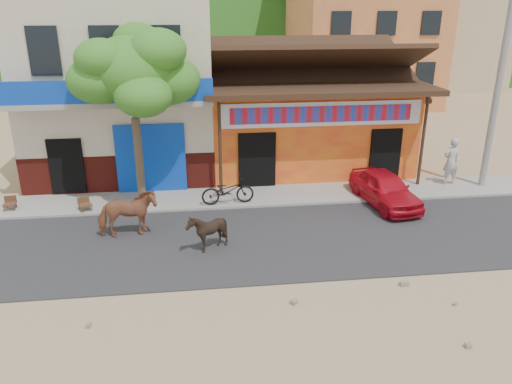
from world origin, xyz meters
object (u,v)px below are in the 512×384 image
Objects in this scene: scooter at (228,191)px; pedestrian at (451,161)px; tree at (135,118)px; cow_dark at (207,231)px; red_car at (385,188)px; utility_pole at (499,80)px; cow_tan at (127,214)px; cafe_chair_left at (9,198)px; cafe_chair_right at (84,199)px.

pedestrian is (8.60, 0.96, 0.44)m from scooter.
scooter is at bearing -9.14° from tree.
pedestrian is at bearing 125.72° from cow_dark.
scooter is 8.67m from pedestrian.
tree is 1.75× the size of red_car.
pedestrian reaches higher than red_car.
cow_dark is 0.34× the size of red_car.
utility_pole is at bearing 6.73° from red_car.
cafe_chair_left is (-4.22, 2.42, -0.25)m from cow_tan.
pedestrian is at bearing 16.67° from red_car.
cafe_chair_left is (-15.98, -0.59, -0.51)m from pedestrian.
cow_dark is at bearing 14.27° from pedestrian.
scooter is at bearing -3.44° from pedestrian.
tree is 8.86m from red_car.
tree is 7.30× the size of cafe_chair_left.
pedestrian is (3.14, 1.49, 0.41)m from red_car.
red_car is 4.14× the size of cafe_chair_right.
utility_pole is 2.33× the size of red_car.
red_car is at bearing -89.18° from cow_tan.
cafe_chair_right is (-13.43, -0.98, -0.50)m from pedestrian.
cafe_chair_right is at bearing -164.88° from tree.
cow_dark is (-10.64, -3.93, -3.50)m from utility_pole.
cafe_chair_right is (-4.82, -0.02, -0.06)m from scooter.
pedestrian is at bearing -22.61° from cafe_chair_right.
red_car is 10.30m from cafe_chair_right.
utility_pole is 5.72m from red_car.
utility_pole is at bearing -24.07° from cafe_chair_right.
cow_dark is at bearing -33.87° from cafe_chair_left.
tree reaches higher than pedestrian.
scooter is 2.22× the size of cafe_chair_left.
scooter is (3.16, 2.05, -0.18)m from cow_tan.
scooter is 7.38m from cafe_chair_left.
cow_dark is 6.84m from red_car.
cow_tan is at bearing -94.13° from tree.
pedestrian reaches higher than cow_dark.
utility_pole is at bearing -3.96° from cafe_chair_left.
red_car is (-4.36, -1.21, -3.50)m from utility_pole.
cow_dark and red_car have the same top height.
cow_tan is 0.96× the size of scooter.
pedestrian reaches higher than cafe_chair_left.
red_car is at bearing 125.04° from cow_dark.
cafe_chair_right is at bearing -5.63° from pedestrian.
tree is 11.77m from pedestrian.
pedestrian is at bearing 166.94° from utility_pole.
cafe_chair_left is at bearing 51.03° from cow_tan.
tree reaches higher than cow_dark.
tree is at bearing -179.10° from utility_pole.
cow_tan is 2.64m from cow_dark.
utility_pole is at bearing 121.89° from cow_dark.
pedestrian is at bearing -88.43° from scooter.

